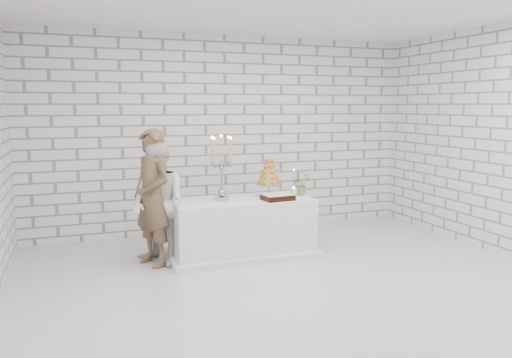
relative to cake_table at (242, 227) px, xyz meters
name	(u,v)px	position (x,y,z in m)	size (l,w,h in m)	color
ground	(289,281)	(0.20, -1.10, -0.38)	(6.00, 5.00, 0.01)	silver
ceiling	(292,2)	(0.20, -1.10, 2.62)	(6.00, 5.00, 0.01)	white
wall_back	(225,135)	(0.20, 1.40, 1.12)	(6.00, 0.01, 3.00)	white
wall_front	(457,179)	(0.20, -3.60, 1.12)	(6.00, 0.01, 3.00)	white
wall_right	(506,141)	(3.20, -1.10, 1.12)	(0.01, 5.00, 3.00)	white
cake_table	(242,227)	(0.00, 0.00, 0.00)	(1.80, 0.80, 0.75)	white
groom	(152,198)	(-1.14, 0.01, 0.46)	(0.61, 0.40, 1.68)	brown
bride	(158,204)	(-1.07, -0.01, 0.39)	(0.74, 0.58, 1.53)	white
candelabra	(222,168)	(-0.27, 0.01, 0.79)	(0.34, 0.34, 0.84)	#9898A1
croquembouche	(269,176)	(0.40, 0.07, 0.64)	(0.34, 0.34, 0.53)	#945D1E
chocolate_cake	(278,197)	(0.41, -0.22, 0.42)	(0.38, 0.27, 0.08)	black
pillar_candle	(294,193)	(0.69, -0.10, 0.44)	(0.08, 0.08, 0.12)	white
extra_taper	(294,182)	(0.79, 0.14, 0.54)	(0.06, 0.06, 0.32)	#C2AE88
flowers	(301,184)	(0.85, 0.03, 0.52)	(0.26, 0.22, 0.29)	#476B3A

